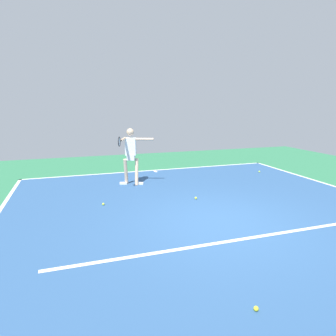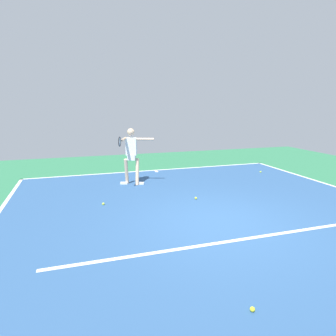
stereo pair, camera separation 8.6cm
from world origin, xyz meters
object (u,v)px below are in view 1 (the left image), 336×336
Objects in this scene: tennis_player at (131,152)px; tennis_ball_near_service_line at (256,309)px; tennis_ball_by_sideline at (196,198)px; tennis_ball_far_corner at (103,204)px; tennis_ball_centre_court at (259,172)px.

tennis_player is 6.61m from tennis_ball_near_service_line.
tennis_player is 28.17× the size of tennis_ball_near_service_line.
tennis_ball_by_sideline is 4.57m from tennis_ball_near_service_line.
tennis_ball_near_service_line is (-0.30, 6.51, -1.05)m from tennis_player.
tennis_ball_far_corner is 2.53m from tennis_ball_by_sideline.
tennis_player is 28.17× the size of tennis_ball_far_corner.
tennis_ball_by_sideline is at bearing 173.37° from tennis_ball_far_corner.
tennis_ball_near_service_line is at bearing 54.57° from tennis_ball_centre_court.
tennis_player is 28.17× the size of tennis_ball_by_sideline.
tennis_ball_far_corner is at bearing 17.93° from tennis_ball_centre_court.
tennis_ball_near_service_line is (4.79, 6.73, 0.00)m from tennis_ball_centre_court.
tennis_ball_far_corner is 1.00× the size of tennis_ball_near_service_line.
tennis_ball_near_service_line is (1.09, 4.43, 0.00)m from tennis_ball_by_sideline.
tennis_player is 5.20m from tennis_ball_centre_court.
tennis_ball_by_sideline and tennis_ball_near_service_line have the same top height.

